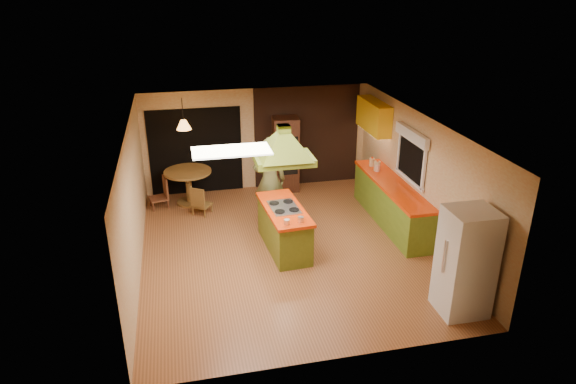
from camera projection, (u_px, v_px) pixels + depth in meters
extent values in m
plane|color=#9C5B33|center=(285.00, 248.00, 10.12)|extent=(6.50, 6.50, 0.00)
plane|color=beige|center=(257.00, 139.00, 12.54)|extent=(5.50, 0.00, 5.50)
plane|color=beige|center=(338.00, 283.00, 6.71)|extent=(5.50, 0.00, 5.50)
plane|color=beige|center=(134.00, 202.00, 9.08)|extent=(0.00, 6.50, 6.50)
plane|color=beige|center=(421.00, 178.00, 10.17)|extent=(0.00, 6.50, 6.50)
plane|color=silver|center=(285.00, 125.00, 9.14)|extent=(6.50, 6.50, 0.00)
cube|color=#381E14|center=(307.00, 136.00, 12.77)|extent=(2.64, 0.03, 2.50)
cube|color=black|center=(196.00, 151.00, 12.31)|extent=(2.20, 0.03, 2.10)
cube|color=olive|center=(391.00, 205.00, 10.97)|extent=(0.58, 3.00, 0.86)
cube|color=#E53807|center=(393.00, 185.00, 10.79)|extent=(0.62, 3.05, 0.06)
cube|color=yellow|center=(374.00, 116.00, 11.84)|extent=(0.34, 1.40, 0.70)
cube|color=black|center=(412.00, 157.00, 10.41)|extent=(0.03, 1.16, 0.96)
cube|color=white|center=(412.00, 135.00, 10.21)|extent=(0.10, 1.35, 0.22)
cube|color=white|center=(231.00, 151.00, 7.84)|extent=(1.20, 0.60, 0.03)
cube|color=#5F6C1B|center=(284.00, 229.00, 9.95)|extent=(0.76, 1.71, 0.82)
cube|color=red|center=(284.00, 209.00, 9.78)|extent=(0.82, 1.79, 0.06)
cube|color=silver|center=(284.00, 207.00, 9.76)|extent=(0.56, 0.77, 0.02)
cube|color=#5E6E1B|center=(284.00, 159.00, 9.38)|extent=(1.07, 0.77, 0.13)
pyramid|color=#5E6E1B|center=(284.00, 133.00, 9.18)|extent=(1.07, 0.77, 0.45)
cube|color=#5E6E1B|center=(284.00, 129.00, 9.15)|extent=(0.22, 0.22, 0.14)
imported|color=brown|center=(270.00, 181.00, 10.82)|extent=(0.72, 0.49, 1.91)
cube|color=silver|center=(466.00, 262.00, 7.91)|extent=(0.73, 0.69, 1.76)
cube|color=#4B2618|center=(286.00, 154.00, 12.53)|extent=(0.64, 0.62, 1.84)
cube|color=black|center=(288.00, 146.00, 12.15)|extent=(0.47, 0.05, 0.45)
cube|color=black|center=(288.00, 166.00, 12.34)|extent=(0.47, 0.05, 0.45)
cylinder|color=brown|center=(188.00, 172.00, 11.79)|extent=(1.09, 1.09, 0.05)
cylinder|color=brown|center=(189.00, 187.00, 11.94)|extent=(0.14, 0.14, 0.76)
cylinder|color=brown|center=(190.00, 202.00, 12.09)|extent=(0.61, 0.61, 0.05)
cone|color=#FF9E3F|center=(184.00, 125.00, 11.35)|extent=(0.38, 0.38, 0.21)
cylinder|color=beige|center=(377.00, 166.00, 11.44)|extent=(0.16, 0.16, 0.22)
cylinder|color=beige|center=(372.00, 162.00, 11.72)|extent=(0.16, 0.16, 0.18)
cylinder|color=#F9E0C8|center=(378.00, 168.00, 11.42)|extent=(0.14, 0.14, 0.16)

